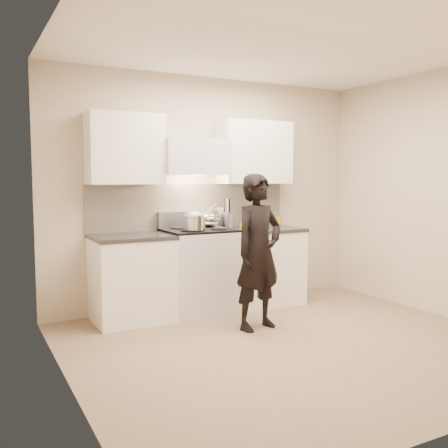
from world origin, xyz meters
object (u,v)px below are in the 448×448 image
object	(u,v)px
counter_right	(261,266)
stove	(199,270)
person	(258,252)
wok	(208,219)
utensil_crock	(228,219)

from	to	relation	value
counter_right	stove	bearing A→B (deg)	-180.00
counter_right	person	world-z (taller)	person
stove	wok	distance (m)	0.61
counter_right	wok	distance (m)	0.89
stove	utensil_crock	xyz separation A→B (m)	(0.47, 0.18, 0.55)
stove	counter_right	xyz separation A→B (m)	(0.83, 0.00, -0.01)
wok	person	world-z (taller)	person
stove	utensil_crock	size ratio (longest dim) A/B	2.72
utensil_crock	counter_right	bearing A→B (deg)	-25.81
counter_right	wok	xyz separation A→B (m)	(-0.66, 0.11, 0.59)
utensil_crock	person	distance (m)	1.08
stove	wok	world-z (taller)	wok
person	counter_right	bearing A→B (deg)	44.78
wok	person	distance (m)	1.01
stove	person	xyz separation A→B (m)	(0.26, -0.85, 0.31)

